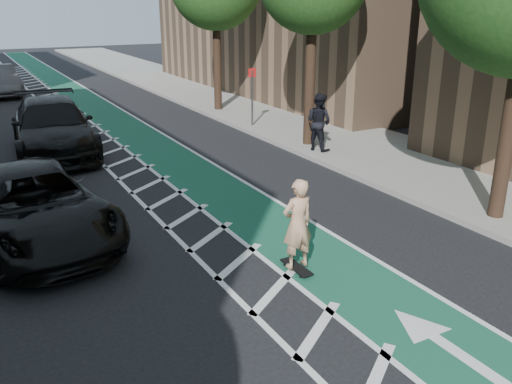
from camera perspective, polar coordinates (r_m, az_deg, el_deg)
ground at (r=9.53m, az=-6.11°, el=-12.58°), size 120.00×120.00×0.00m
bike_lane at (r=19.18m, az=-9.66°, el=3.98°), size 2.00×90.00×0.01m
buffer_strip at (r=18.76m, az=-13.97°, el=3.32°), size 1.40×90.00×0.01m
sidewalk_right at (r=22.08m, az=6.48°, el=6.36°), size 5.00×90.00×0.15m
curb_right at (r=20.79m, az=0.92°, el=5.67°), size 0.12×90.00×0.16m
sign_post at (r=22.51m, az=-0.40°, el=10.04°), size 0.35×0.08×2.47m
skateboard at (r=10.79m, az=4.26°, el=-7.88°), size 0.25×0.85×0.11m
skateboarder at (r=10.40m, az=4.39°, el=-3.36°), size 0.66×0.44×1.80m
suv_near at (r=12.84m, az=-22.54°, el=-1.32°), size 3.42×6.10×1.61m
suv_far at (r=20.15m, az=-20.61°, el=6.44°), size 3.09×6.54×1.84m
pedestrian at (r=18.79m, az=6.61°, el=7.34°), size 1.02×1.15×1.96m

